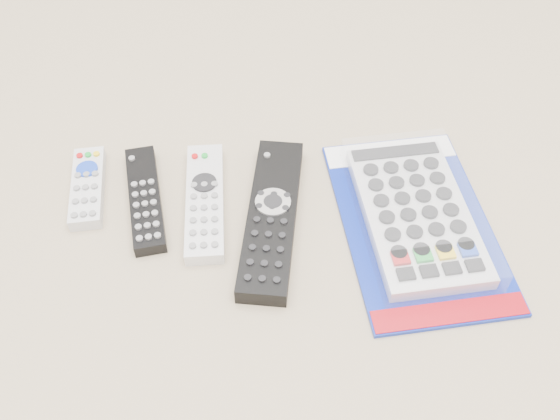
{
  "coord_description": "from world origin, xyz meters",
  "views": [
    {
      "loc": [
        0.03,
        -0.55,
        0.63
      ],
      "look_at": [
        0.04,
        -0.02,
        0.01
      ],
      "focal_mm": 40.0,
      "sensor_mm": 36.0,
      "label": 1
    }
  ],
  "objects_px": {
    "remote_small_grey": "(88,187)",
    "remote_silver_dvd": "(205,201)",
    "jumbo_remote_packaged": "(416,213)",
    "remote_slim_black": "(145,199)",
    "remote_large_black": "(272,217)"
  },
  "relations": [
    {
      "from": "remote_silver_dvd",
      "to": "jumbo_remote_packaged",
      "type": "relative_size",
      "value": 0.6
    },
    {
      "from": "remote_silver_dvd",
      "to": "remote_large_black",
      "type": "xyz_separation_m",
      "value": [
        0.09,
        -0.03,
        0.0
      ]
    },
    {
      "from": "remote_silver_dvd",
      "to": "jumbo_remote_packaged",
      "type": "height_order",
      "value": "jumbo_remote_packaged"
    },
    {
      "from": "remote_small_grey",
      "to": "remote_slim_black",
      "type": "bearing_deg",
      "value": -22.72
    },
    {
      "from": "remote_silver_dvd",
      "to": "jumbo_remote_packaged",
      "type": "bearing_deg",
      "value": -9.58
    },
    {
      "from": "remote_small_grey",
      "to": "remote_silver_dvd",
      "type": "relative_size",
      "value": 0.71
    },
    {
      "from": "jumbo_remote_packaged",
      "to": "remote_large_black",
      "type": "bearing_deg",
      "value": 172.17
    },
    {
      "from": "remote_slim_black",
      "to": "remote_large_black",
      "type": "height_order",
      "value": "remote_large_black"
    },
    {
      "from": "remote_small_grey",
      "to": "jumbo_remote_packaged",
      "type": "relative_size",
      "value": 0.43
    },
    {
      "from": "remote_slim_black",
      "to": "remote_silver_dvd",
      "type": "relative_size",
      "value": 0.93
    },
    {
      "from": "jumbo_remote_packaged",
      "to": "remote_silver_dvd",
      "type": "bearing_deg",
      "value": 166.05
    },
    {
      "from": "remote_slim_black",
      "to": "jumbo_remote_packaged",
      "type": "height_order",
      "value": "jumbo_remote_packaged"
    },
    {
      "from": "remote_slim_black",
      "to": "jumbo_remote_packaged",
      "type": "relative_size",
      "value": 0.56
    },
    {
      "from": "remote_slim_black",
      "to": "remote_silver_dvd",
      "type": "bearing_deg",
      "value": -16.5
    },
    {
      "from": "remote_small_grey",
      "to": "jumbo_remote_packaged",
      "type": "bearing_deg",
      "value": -15.15
    }
  ]
}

